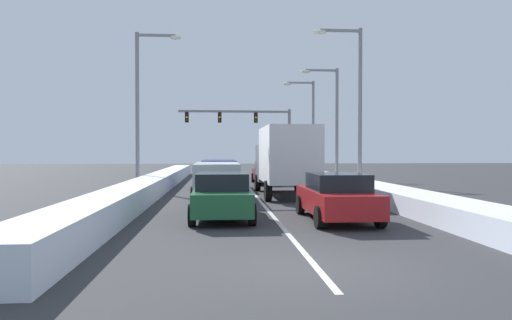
{
  "coord_description": "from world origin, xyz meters",
  "views": [
    {
      "loc": [
        -1.86,
        -8.7,
        2.21
      ],
      "look_at": [
        0.98,
        25.88,
        1.55
      ],
      "focal_mm": 32.53,
      "sensor_mm": 36.0,
      "label": 1
    }
  ],
  "objects_px": {
    "suv_silver_center_lane_second": "(217,177)",
    "street_lamp_left_mid": "(143,97)",
    "box_truck_right_lane_second": "(285,158)",
    "traffic_light_gantry": "(250,125)",
    "street_lamp_right_near": "(354,95)",
    "street_lamp_right_mid": "(332,114)",
    "sedan_maroon_right_lane_third": "(268,173)",
    "sedan_red_right_lane_nearest": "(337,197)",
    "street_lamp_right_far": "(309,120)",
    "sedan_green_center_lane_nearest": "(222,195)",
    "suv_navy_center_lane_third": "(219,171)"
  },
  "relations": [
    {
      "from": "street_lamp_right_near",
      "to": "street_lamp_left_mid",
      "type": "xyz_separation_m",
      "value": [
        -11.57,
        2.7,
        0.11
      ]
    },
    {
      "from": "sedan_red_right_lane_nearest",
      "to": "box_truck_right_lane_second",
      "type": "relative_size",
      "value": 0.62
    },
    {
      "from": "box_truck_right_lane_second",
      "to": "street_lamp_right_near",
      "type": "height_order",
      "value": "street_lamp_right_near"
    },
    {
      "from": "street_lamp_right_near",
      "to": "street_lamp_right_mid",
      "type": "distance_m",
      "value": 7.03
    },
    {
      "from": "sedan_green_center_lane_nearest",
      "to": "street_lamp_right_near",
      "type": "relative_size",
      "value": 0.51
    },
    {
      "from": "sedan_red_right_lane_nearest",
      "to": "box_truck_right_lane_second",
      "type": "xyz_separation_m",
      "value": [
        -0.45,
        8.19,
        1.14
      ]
    },
    {
      "from": "street_lamp_right_near",
      "to": "street_lamp_left_mid",
      "type": "distance_m",
      "value": 11.88
    },
    {
      "from": "box_truck_right_lane_second",
      "to": "street_lamp_right_near",
      "type": "distance_m",
      "value": 5.47
    },
    {
      "from": "street_lamp_left_mid",
      "to": "traffic_light_gantry",
      "type": "bearing_deg",
      "value": 66.06
    },
    {
      "from": "suv_silver_center_lane_second",
      "to": "street_lamp_right_near",
      "type": "bearing_deg",
      "value": 23.98
    },
    {
      "from": "sedan_maroon_right_lane_third",
      "to": "sedan_green_center_lane_nearest",
      "type": "distance_m",
      "value": 16.32
    },
    {
      "from": "street_lamp_right_near",
      "to": "suv_silver_center_lane_second",
      "type": "bearing_deg",
      "value": -156.02
    },
    {
      "from": "street_lamp_right_mid",
      "to": "street_lamp_right_far",
      "type": "height_order",
      "value": "street_lamp_right_far"
    },
    {
      "from": "suv_navy_center_lane_third",
      "to": "street_lamp_left_mid",
      "type": "relative_size",
      "value": 0.54
    },
    {
      "from": "street_lamp_left_mid",
      "to": "suv_silver_center_lane_second",
      "type": "bearing_deg",
      "value": -54.66
    },
    {
      "from": "street_lamp_left_mid",
      "to": "box_truck_right_lane_second",
      "type": "bearing_deg",
      "value": -30.35
    },
    {
      "from": "street_lamp_right_near",
      "to": "street_lamp_right_mid",
      "type": "xyz_separation_m",
      "value": [
        0.52,
        6.99,
        -0.47
      ]
    },
    {
      "from": "sedan_maroon_right_lane_third",
      "to": "suv_navy_center_lane_third",
      "type": "xyz_separation_m",
      "value": [
        -3.32,
        -3.56,
        0.25
      ]
    },
    {
      "from": "box_truck_right_lane_second",
      "to": "sedan_maroon_right_lane_third",
      "type": "bearing_deg",
      "value": 89.64
    },
    {
      "from": "box_truck_right_lane_second",
      "to": "street_lamp_left_mid",
      "type": "bearing_deg",
      "value": 149.65
    },
    {
      "from": "sedan_red_right_lane_nearest",
      "to": "street_lamp_right_mid",
      "type": "distance_m",
      "value": 17.86
    },
    {
      "from": "suv_silver_center_lane_second",
      "to": "street_lamp_left_mid",
      "type": "height_order",
      "value": "street_lamp_left_mid"
    },
    {
      "from": "box_truck_right_lane_second",
      "to": "sedan_maroon_right_lane_third",
      "type": "distance_m",
      "value": 8.62
    },
    {
      "from": "sedan_maroon_right_lane_third",
      "to": "street_lamp_right_mid",
      "type": "bearing_deg",
      "value": 2.6
    },
    {
      "from": "street_lamp_right_far",
      "to": "sedan_maroon_right_lane_third",
      "type": "bearing_deg",
      "value": -120.52
    },
    {
      "from": "sedan_red_right_lane_nearest",
      "to": "street_lamp_right_mid",
      "type": "bearing_deg",
      "value": 76.6
    },
    {
      "from": "sedan_red_right_lane_nearest",
      "to": "traffic_light_gantry",
      "type": "bearing_deg",
      "value": 91.43
    },
    {
      "from": "sedan_green_center_lane_nearest",
      "to": "sedan_maroon_right_lane_third",
      "type": "bearing_deg",
      "value": 78.52
    },
    {
      "from": "box_truck_right_lane_second",
      "to": "sedan_red_right_lane_nearest",
      "type": "bearing_deg",
      "value": -86.83
    },
    {
      "from": "suv_silver_center_lane_second",
      "to": "traffic_light_gantry",
      "type": "distance_m",
      "value": 22.99
    },
    {
      "from": "sedan_green_center_lane_nearest",
      "to": "street_lamp_right_near",
      "type": "bearing_deg",
      "value": 52.12
    },
    {
      "from": "traffic_light_gantry",
      "to": "street_lamp_left_mid",
      "type": "distance_m",
      "value": 18.07
    },
    {
      "from": "sedan_maroon_right_lane_third",
      "to": "street_lamp_right_near",
      "type": "xyz_separation_m",
      "value": [
        3.91,
        -6.79,
        4.46
      ]
    },
    {
      "from": "street_lamp_right_mid",
      "to": "street_lamp_right_far",
      "type": "distance_m",
      "value": 6.99
    },
    {
      "from": "sedan_red_right_lane_nearest",
      "to": "sedan_maroon_right_lane_third",
      "type": "xyz_separation_m",
      "value": [
        -0.4,
        16.73,
        0.0
      ]
    },
    {
      "from": "street_lamp_right_far",
      "to": "street_lamp_left_mid",
      "type": "height_order",
      "value": "street_lamp_left_mid"
    },
    {
      "from": "sedan_green_center_lane_nearest",
      "to": "suv_silver_center_lane_second",
      "type": "bearing_deg",
      "value": 91.71
    },
    {
      "from": "street_lamp_right_mid",
      "to": "sedan_maroon_right_lane_third",
      "type": "bearing_deg",
      "value": -177.4
    },
    {
      "from": "sedan_green_center_lane_nearest",
      "to": "suv_silver_center_lane_second",
      "type": "relative_size",
      "value": 0.92
    },
    {
      "from": "box_truck_right_lane_second",
      "to": "traffic_light_gantry",
      "type": "xyz_separation_m",
      "value": [
        -0.27,
        20.96,
        2.82
      ]
    },
    {
      "from": "street_lamp_right_far",
      "to": "street_lamp_left_mid",
      "type": "relative_size",
      "value": 0.9
    },
    {
      "from": "sedan_red_right_lane_nearest",
      "to": "sedan_maroon_right_lane_third",
      "type": "height_order",
      "value": "same"
    },
    {
      "from": "traffic_light_gantry",
      "to": "street_lamp_right_mid",
      "type": "bearing_deg",
      "value": -68.7
    },
    {
      "from": "box_truck_right_lane_second",
      "to": "traffic_light_gantry",
      "type": "bearing_deg",
      "value": 90.75
    },
    {
      "from": "street_lamp_right_mid",
      "to": "street_lamp_right_near",
      "type": "bearing_deg",
      "value": -94.27
    },
    {
      "from": "box_truck_right_lane_second",
      "to": "street_lamp_right_far",
      "type": "height_order",
      "value": "street_lamp_right_far"
    },
    {
      "from": "box_truck_right_lane_second",
      "to": "street_lamp_left_mid",
      "type": "distance_m",
      "value": 9.46
    },
    {
      "from": "suv_silver_center_lane_second",
      "to": "street_lamp_right_near",
      "type": "relative_size",
      "value": 0.56
    },
    {
      "from": "street_lamp_right_near",
      "to": "street_lamp_right_mid",
      "type": "bearing_deg",
      "value": 85.73
    },
    {
      "from": "sedan_green_center_lane_nearest",
      "to": "street_lamp_right_far",
      "type": "height_order",
      "value": "street_lamp_right_far"
    }
  ]
}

